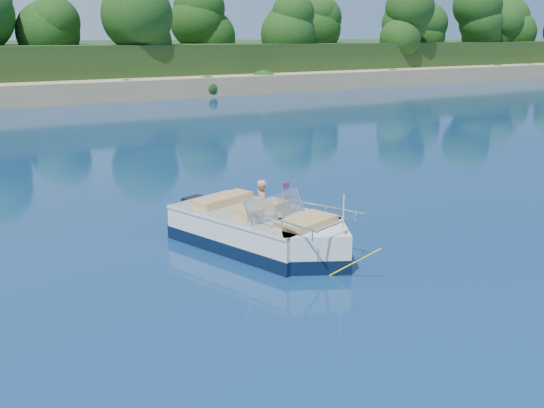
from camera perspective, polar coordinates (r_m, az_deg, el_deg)
name	(u,v)px	position (r m, az deg, el deg)	size (l,w,h in m)	color
ground	(257,276)	(12.46, -1.44, -6.77)	(160.00, 160.00, 0.00)	#0A234A
motorboat	(265,233)	(13.87, -0.66, -2.79)	(3.00, 5.51, 1.89)	white
tow_tube	(264,213)	(16.37, -0.74, -0.88)	(1.62, 1.62, 0.39)	yellow
boy	(262,218)	(16.33, -0.96, -1.29)	(0.54, 0.36, 1.49)	tan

